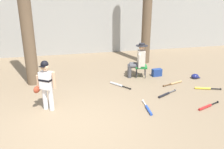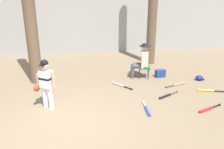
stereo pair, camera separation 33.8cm
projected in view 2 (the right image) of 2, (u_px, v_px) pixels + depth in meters
ground_plane at (70, 125)px, 5.35m from camera, size 60.00×60.00×0.00m
concrete_back_wall at (68, 20)px, 10.94m from camera, size 18.00×0.36×3.13m
tree_near_player at (28, 5)px, 7.05m from camera, size 0.63×0.63×5.64m
young_ballplayer at (45, 81)px, 5.91m from camera, size 0.60×0.37×1.31m
folding_stool at (144, 68)px, 8.17m from camera, size 0.49×0.49×0.41m
seated_spectator at (142, 60)px, 8.08m from camera, size 0.68×0.54×1.20m
handbag_beside_stool at (160, 73)px, 8.29m from camera, size 0.35×0.21×0.26m
bat_black_composite at (166, 96)px, 6.77m from camera, size 0.71×0.41×0.07m
bat_red_barrel at (207, 109)px, 6.01m from camera, size 0.77×0.34×0.07m
bat_yellow_trainer at (208, 90)px, 7.13m from camera, size 0.76×0.32×0.07m
bat_blue_youth at (147, 110)px, 5.98m from camera, size 0.12×0.78×0.07m
bat_aluminum_silver at (120, 85)px, 7.55m from camera, size 0.54×0.69×0.07m
bat_wood_tan at (178, 84)px, 7.59m from camera, size 0.78×0.32×0.07m
batting_helmet_navy at (199, 78)px, 8.01m from camera, size 0.30×0.23×0.18m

